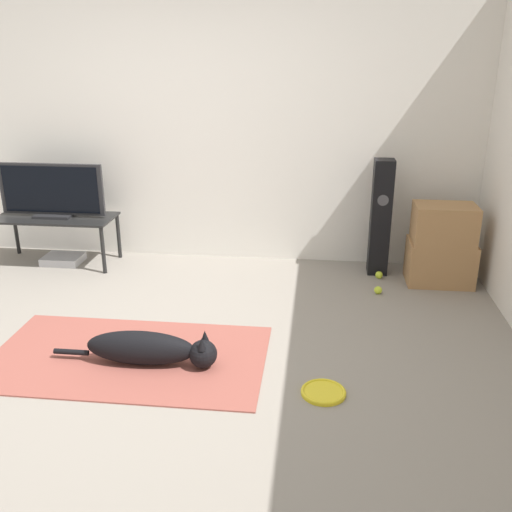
{
  "coord_description": "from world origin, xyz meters",
  "views": [
    {
      "loc": [
        1.12,
        -3.15,
        1.95
      ],
      "look_at": [
        0.66,
        0.9,
        0.45
      ],
      "focal_mm": 40.0,
      "sensor_mm": 36.0,
      "label": 1
    }
  ],
  "objects_px": {
    "dog": "(151,349)",
    "tennis_ball_by_boxes": "(378,290)",
    "cardboard_box_upper": "(444,224)",
    "game_console": "(63,259)",
    "cardboard_box_lower": "(440,262)",
    "tennis_ball_near_speaker": "(379,275)",
    "frisbee": "(323,392)",
    "floor_speaker": "(381,218)",
    "tv": "(51,191)",
    "tv_stand": "(55,222)"
  },
  "relations": [
    {
      "from": "game_console",
      "to": "cardboard_box_lower",
      "type": "bearing_deg",
      "value": -1.49
    },
    {
      "from": "dog",
      "to": "cardboard_box_lower",
      "type": "distance_m",
      "value": 2.67
    },
    {
      "from": "cardboard_box_lower",
      "to": "tv",
      "type": "xyz_separation_m",
      "value": [
        -3.51,
        0.09,
        0.51
      ]
    },
    {
      "from": "floor_speaker",
      "to": "game_console",
      "type": "relative_size",
      "value": 2.92
    },
    {
      "from": "floor_speaker",
      "to": "dog",
      "type": "bearing_deg",
      "value": -131.23
    },
    {
      "from": "tv",
      "to": "dog",
      "type": "bearing_deg",
      "value": -50.88
    },
    {
      "from": "dog",
      "to": "tennis_ball_near_speaker",
      "type": "height_order",
      "value": "dog"
    },
    {
      "from": "cardboard_box_upper",
      "to": "game_console",
      "type": "distance_m",
      "value": 3.52
    },
    {
      "from": "cardboard_box_upper",
      "to": "tennis_ball_near_speaker",
      "type": "bearing_deg",
      "value": 174.92
    },
    {
      "from": "tv",
      "to": "tennis_ball_near_speaker",
      "type": "distance_m",
      "value": 3.08
    },
    {
      "from": "cardboard_box_upper",
      "to": "tennis_ball_by_boxes",
      "type": "relative_size",
      "value": 7.76
    },
    {
      "from": "tv",
      "to": "tennis_ball_near_speaker",
      "type": "relative_size",
      "value": 14.9
    },
    {
      "from": "tv_stand",
      "to": "cardboard_box_upper",
      "type": "bearing_deg",
      "value": -1.68
    },
    {
      "from": "frisbee",
      "to": "tennis_ball_near_speaker",
      "type": "height_order",
      "value": "tennis_ball_near_speaker"
    },
    {
      "from": "frisbee",
      "to": "game_console",
      "type": "xyz_separation_m",
      "value": [
        -2.49,
        1.93,
        0.02
      ]
    },
    {
      "from": "cardboard_box_lower",
      "to": "frisbee",
      "type": "bearing_deg",
      "value": -118.42
    },
    {
      "from": "dog",
      "to": "frisbee",
      "type": "bearing_deg",
      "value": -10.34
    },
    {
      "from": "floor_speaker",
      "to": "game_console",
      "type": "xyz_separation_m",
      "value": [
        -2.96,
        -0.09,
        -0.49
      ]
    },
    {
      "from": "tennis_ball_by_boxes",
      "to": "frisbee",
      "type": "bearing_deg",
      "value": -106.47
    },
    {
      "from": "tv_stand",
      "to": "game_console",
      "type": "bearing_deg",
      "value": 3.23
    },
    {
      "from": "dog",
      "to": "cardboard_box_upper",
      "type": "distance_m",
      "value": 2.69
    },
    {
      "from": "tv_stand",
      "to": "tv",
      "type": "distance_m",
      "value": 0.29
    },
    {
      "from": "tennis_ball_by_boxes",
      "to": "game_console",
      "type": "bearing_deg",
      "value": 172.16
    },
    {
      "from": "frisbee",
      "to": "tennis_ball_by_boxes",
      "type": "bearing_deg",
      "value": 73.53
    },
    {
      "from": "cardboard_box_upper",
      "to": "frisbee",
      "type": "bearing_deg",
      "value": -118.49
    },
    {
      "from": "cardboard_box_upper",
      "to": "game_console",
      "type": "xyz_separation_m",
      "value": [
        -3.48,
        0.1,
        -0.5
      ]
    },
    {
      "from": "tennis_ball_by_boxes",
      "to": "game_console",
      "type": "height_order",
      "value": "game_console"
    },
    {
      "from": "frisbee",
      "to": "game_console",
      "type": "bearing_deg",
      "value": 142.14
    },
    {
      "from": "cardboard_box_upper",
      "to": "tennis_ball_near_speaker",
      "type": "relative_size",
      "value": 7.76
    },
    {
      "from": "floor_speaker",
      "to": "tennis_ball_near_speaker",
      "type": "height_order",
      "value": "floor_speaker"
    },
    {
      "from": "cardboard_box_upper",
      "to": "floor_speaker",
      "type": "distance_m",
      "value": 0.55
    },
    {
      "from": "floor_speaker",
      "to": "tennis_ball_by_boxes",
      "type": "distance_m",
      "value": 0.69
    },
    {
      "from": "cardboard_box_upper",
      "to": "tv",
      "type": "bearing_deg",
      "value": 178.28
    },
    {
      "from": "frisbee",
      "to": "game_console",
      "type": "height_order",
      "value": "game_console"
    },
    {
      "from": "cardboard_box_lower",
      "to": "tennis_ball_by_boxes",
      "type": "relative_size",
      "value": 8.45
    },
    {
      "from": "floor_speaker",
      "to": "cardboard_box_upper",
      "type": "bearing_deg",
      "value": -20.37
    },
    {
      "from": "frisbee",
      "to": "dog",
      "type": "bearing_deg",
      "value": 169.66
    },
    {
      "from": "dog",
      "to": "tennis_ball_by_boxes",
      "type": "relative_size",
      "value": 16.56
    },
    {
      "from": "tv_stand",
      "to": "tennis_ball_near_speaker",
      "type": "relative_size",
      "value": 16.77
    },
    {
      "from": "frisbee",
      "to": "floor_speaker",
      "type": "bearing_deg",
      "value": 76.63
    },
    {
      "from": "frisbee",
      "to": "tv_stand",
      "type": "xyz_separation_m",
      "value": [
        -2.52,
        1.93,
        0.39
      ]
    },
    {
      "from": "cardboard_box_lower",
      "to": "floor_speaker",
      "type": "relative_size",
      "value": 0.53
    },
    {
      "from": "floor_speaker",
      "to": "tv",
      "type": "relative_size",
      "value": 1.06
    },
    {
      "from": "tennis_ball_by_boxes",
      "to": "tennis_ball_near_speaker",
      "type": "distance_m",
      "value": 0.35
    },
    {
      "from": "cardboard_box_lower",
      "to": "floor_speaker",
      "type": "distance_m",
      "value": 0.64
    },
    {
      "from": "frisbee",
      "to": "tennis_ball_by_boxes",
      "type": "height_order",
      "value": "tennis_ball_by_boxes"
    },
    {
      "from": "cardboard_box_upper",
      "to": "floor_speaker",
      "type": "relative_size",
      "value": 0.49
    },
    {
      "from": "dog",
      "to": "frisbee",
      "type": "xyz_separation_m",
      "value": [
        1.11,
        -0.2,
        -0.11
      ]
    },
    {
      "from": "tennis_ball_near_speaker",
      "to": "frisbee",
      "type": "bearing_deg",
      "value": -104.65
    },
    {
      "from": "cardboard_box_lower",
      "to": "floor_speaker",
      "type": "bearing_deg",
      "value": 161.21
    }
  ]
}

